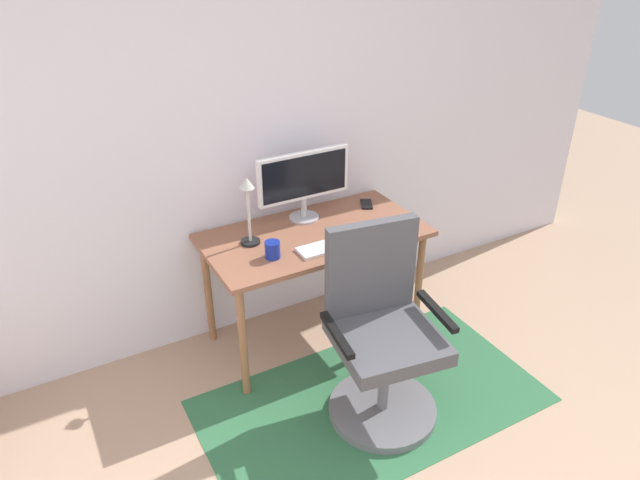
{
  "coord_description": "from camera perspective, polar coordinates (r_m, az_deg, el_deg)",
  "views": [
    {
      "loc": [
        -0.99,
        -0.84,
        2.35
      ],
      "look_at": [
        0.33,
        1.55,
        0.84
      ],
      "focal_mm": 32.99,
      "sensor_mm": 36.0,
      "label": 1
    }
  ],
  "objects": [
    {
      "name": "wall_back",
      "position": [
        3.37,
        -10.59,
        10.35
      ],
      "size": [
        6.0,
        0.1,
        2.6
      ],
      "primitive_type": "cube",
      "color": "silver",
      "rests_on": "ground"
    },
    {
      "name": "area_rug",
      "position": [
        3.37,
        5.05,
        -15.25
      ],
      "size": [
        1.85,
        1.01,
        0.01
      ],
      "primitive_type": "cube",
      "color": "#2F6841",
      "rests_on": "ground"
    },
    {
      "name": "desk",
      "position": [
        3.44,
        -0.56,
        -0.45
      ],
      "size": [
        1.29,
        0.67,
        0.74
      ],
      "color": "brown",
      "rests_on": "ground"
    },
    {
      "name": "monitor",
      "position": [
        3.46,
        -1.6,
        5.98
      ],
      "size": [
        0.58,
        0.18,
        0.42
      ],
      "color": "#B2B2B7",
      "rests_on": "desk"
    },
    {
      "name": "keyboard",
      "position": [
        3.26,
        1.41,
        -0.47
      ],
      "size": [
        0.43,
        0.13,
        0.02
      ],
      "primitive_type": "cube",
      "color": "white",
      "rests_on": "desk"
    },
    {
      "name": "computer_mouse",
      "position": [
        3.45,
        5.82,
        1.27
      ],
      "size": [
        0.06,
        0.1,
        0.03
      ],
      "primitive_type": "ellipsoid",
      "color": "white",
      "rests_on": "desk"
    },
    {
      "name": "coffee_cup",
      "position": [
        3.15,
        -4.63,
        -0.94
      ],
      "size": [
        0.08,
        0.08,
        0.09
      ],
      "primitive_type": "cylinder",
      "color": "navy",
      "rests_on": "desk"
    },
    {
      "name": "cell_phone",
      "position": [
        3.75,
        4.53,
        3.49
      ],
      "size": [
        0.12,
        0.16,
        0.01
      ],
      "primitive_type": "cube",
      "rotation": [
        0.0,
        0.0,
        -0.48
      ],
      "color": "black",
      "rests_on": "desk"
    },
    {
      "name": "desk_lamp",
      "position": [
        3.21,
        -7.0,
        3.54
      ],
      "size": [
        0.11,
        0.11,
        0.4
      ],
      "color": "black",
      "rests_on": "desk"
    },
    {
      "name": "office_chair",
      "position": [
        3.07,
        5.95,
        -9.96
      ],
      "size": [
        0.63,
        0.58,
        1.05
      ],
      "rotation": [
        0.0,
        0.0,
        -0.15
      ],
      "color": "slate",
      "rests_on": "ground"
    }
  ]
}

